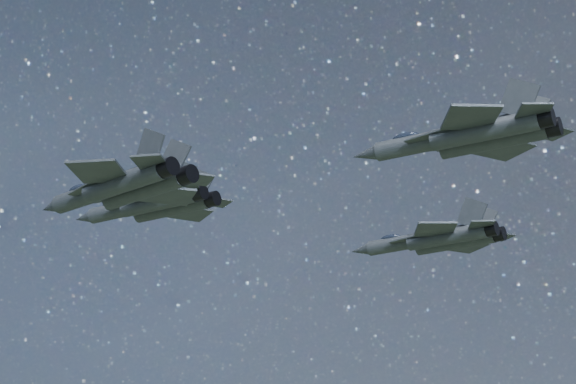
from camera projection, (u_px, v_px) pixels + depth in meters
The scene contains 4 objects.
jet_lead at pixel (154, 205), 92.50m from camera, with size 17.80×12.44×4.48m.
jet_left at pixel (439, 239), 102.08m from camera, with size 18.41×12.92×4.64m.
jet_right at pixel (123, 186), 76.80m from camera, with size 17.98×12.80×4.58m.
jet_slot at pixel (471, 135), 70.38m from camera, with size 16.81×11.67×4.22m.
Camera 1 is at (54.41, -66.05, 122.08)m, focal length 60.00 mm.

